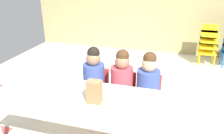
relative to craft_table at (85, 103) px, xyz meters
name	(u,v)px	position (x,y,z in m)	size (l,w,h in m)	color
ground_plane	(119,113)	(0.15, 0.73, -0.56)	(5.51, 5.40, 0.02)	silver
craft_table	(85,103)	(0.00, 0.00, 0.00)	(1.75, 0.74, 0.60)	beige
seated_child_near_camera	(94,76)	(-0.13, 0.60, 0.00)	(0.32, 0.31, 0.92)	red
seated_child_middle_seat	(122,79)	(0.22, 0.60, 0.00)	(0.32, 0.31, 0.92)	red
seated_child_far_right	(148,83)	(0.52, 0.60, 0.00)	(0.32, 0.31, 0.92)	red
kid_chair_yellow_stack	(208,42)	(1.42, 2.88, -0.09)	(0.32, 0.30, 0.80)	yellow
paper_bag_brown	(94,92)	(0.11, -0.03, 0.16)	(0.13, 0.09, 0.22)	#9E754C
paper_plate_near_edge	(60,89)	(-0.33, 0.11, 0.05)	(0.18, 0.18, 0.01)	white
paper_plate_center_table	(28,94)	(-0.57, -0.09, 0.05)	(0.18, 0.18, 0.01)	white
donut_powdered_on_plate	(59,87)	(-0.33, 0.11, 0.08)	(0.12, 0.12, 0.04)	white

